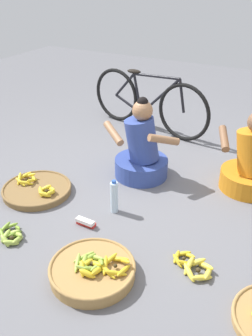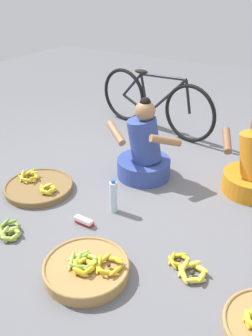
% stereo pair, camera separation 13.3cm
% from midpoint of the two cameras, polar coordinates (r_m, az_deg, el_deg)
% --- Properties ---
extents(ground_plane, '(10.00, 10.00, 0.00)m').
position_cam_midpoint_polar(ground_plane, '(3.48, 2.81, -3.69)').
color(ground_plane, slate).
extents(vendor_woman_front, '(0.74, 0.53, 0.81)m').
position_cam_midpoint_polar(vendor_woman_front, '(3.62, 3.79, 2.37)').
color(vendor_woman_front, '#334793').
rests_on(vendor_woman_front, ground).
extents(bicycle_leaning, '(1.68, 0.36, 0.73)m').
position_cam_midpoint_polar(bicycle_leaning, '(4.67, 5.14, 9.89)').
color(bicycle_leaning, black).
rests_on(bicycle_leaning, ground).
extents(banana_basket_near_vendor, '(0.59, 0.59, 0.16)m').
position_cam_midpoint_polar(banana_basket_near_vendor, '(2.62, -4.50, -14.99)').
color(banana_basket_near_vendor, '#A87F47').
rests_on(banana_basket_near_vendor, ground).
extents(banana_basket_front_left, '(0.63, 0.63, 0.13)m').
position_cam_midpoint_polar(banana_basket_front_left, '(3.56, -12.06, -2.82)').
color(banana_basket_front_left, brown).
rests_on(banana_basket_front_left, ground).
extents(loose_bananas_front_right, '(0.33, 0.27, 0.09)m').
position_cam_midpoint_polar(loose_bananas_front_right, '(2.71, 10.79, -14.69)').
color(loose_bananas_front_right, yellow).
rests_on(loose_bananas_front_right, ground).
extents(loose_bananas_back_right, '(0.28, 0.26, 0.09)m').
position_cam_midpoint_polar(loose_bananas_back_right, '(3.07, -16.06, -9.26)').
color(loose_bananas_back_right, olive).
rests_on(loose_bananas_back_right, ground).
extents(water_bottle, '(0.07, 0.07, 0.30)m').
position_cam_midpoint_polar(water_bottle, '(3.15, -0.70, -4.40)').
color(water_bottle, silver).
rests_on(water_bottle, ground).
extents(packet_carton_stack, '(0.16, 0.07, 0.06)m').
position_cam_midpoint_polar(packet_carton_stack, '(3.07, -5.17, -8.06)').
color(packet_carton_stack, red).
rests_on(packet_carton_stack, ground).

